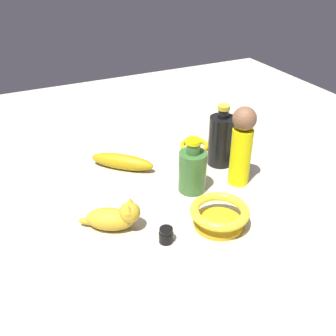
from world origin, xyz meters
name	(u,v)px	position (x,y,z in m)	size (l,w,h in m)	color
ground	(168,191)	(0.00, 0.00, 0.00)	(2.00, 2.00, 0.00)	#BCB29E
nail_polish_jar	(166,235)	(0.18, -0.09, 0.02)	(0.03, 0.03, 0.04)	black
person_figure_adult	(242,145)	(0.05, 0.20, 0.12)	(0.08, 0.08, 0.23)	#F7EB0A
banana	(122,162)	(-0.17, -0.07, 0.02)	(0.20, 0.05, 0.05)	#B39111
bowl	(219,214)	(0.19, 0.05, 0.03)	(0.14, 0.14, 0.05)	gold
cat_figurine	(115,217)	(0.09, -0.18, 0.03)	(0.11, 0.14, 0.08)	gold
bottle_tall	(221,140)	(-0.07, 0.21, 0.08)	(0.08, 0.08, 0.19)	black
bottle_short	(193,170)	(0.02, 0.06, 0.06)	(0.08, 0.08, 0.16)	#396A2F
bangle	(195,145)	(-0.19, 0.19, 0.01)	(0.10, 0.10, 0.01)	gold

